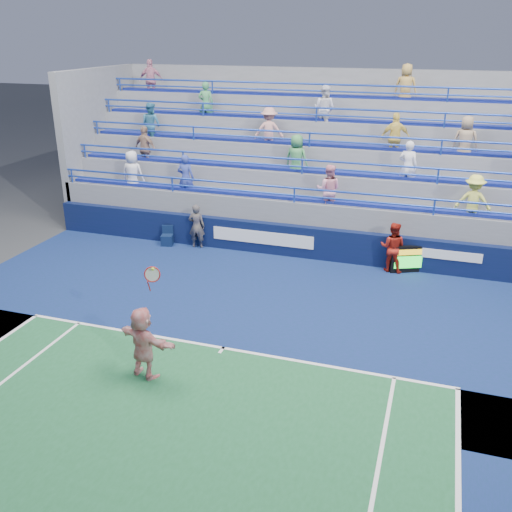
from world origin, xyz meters
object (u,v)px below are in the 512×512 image
(judge_chair, at_px, (167,239))
(ball_girl, at_px, (393,247))
(line_judge, at_px, (197,226))
(serve_speed_board, at_px, (411,259))
(tennis_player, at_px, (143,343))

(judge_chair, bearing_deg, ball_girl, 0.72)
(line_judge, xyz_separation_m, ball_girl, (6.79, -0.03, 0.02))
(line_judge, bearing_deg, serve_speed_board, 171.56)
(judge_chair, xyz_separation_m, tennis_player, (3.28, -7.73, 0.62))
(judge_chair, bearing_deg, serve_speed_board, 1.20)
(serve_speed_board, height_order, tennis_player, tennis_player)
(judge_chair, height_order, line_judge, line_judge)
(serve_speed_board, distance_m, tennis_player, 9.48)
(line_judge, bearing_deg, ball_girl, 170.91)
(tennis_player, bearing_deg, line_judge, 105.44)
(judge_chair, distance_m, ball_girl, 7.93)
(line_judge, height_order, ball_girl, ball_girl)
(serve_speed_board, relative_size, line_judge, 0.78)
(line_judge, relative_size, ball_girl, 0.97)
(serve_speed_board, distance_m, judge_chair, 8.50)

